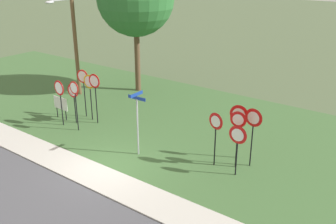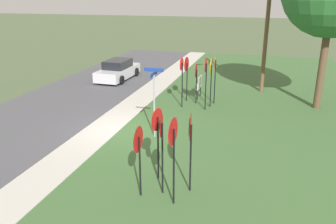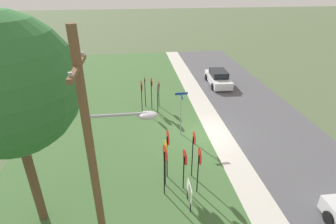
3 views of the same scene
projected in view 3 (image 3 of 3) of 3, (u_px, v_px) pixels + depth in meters
The scene contains 20 objects.
ground_plane at pixel (207, 135), 17.97m from camera, with size 160.00×160.00×0.00m, color #4C5B3D.
road_asphalt at pixel (275, 130), 18.53m from camera, with size 44.00×6.40×0.01m, color #4C4C51.
sidewalk_strip at pixel (218, 133), 18.05m from camera, with size 44.00×1.60×0.06m, color #BCB7AD.
grass_median at pixel (115, 141), 17.26m from camera, with size 44.00×12.00×0.04m, color #3D6033.
stop_sign_near_left at pixel (199, 161), 12.34m from camera, with size 0.80×0.11×2.50m.
stop_sign_near_right at pixel (193, 145), 13.35m from camera, with size 0.67×0.10×2.67m.
stop_sign_far_left at pixel (185, 161), 12.66m from camera, with size 0.75×0.11×2.24m.
stop_sign_far_center at pixel (168, 144), 13.25m from camera, with size 0.75×0.10×2.77m.
stop_sign_far_right at pixel (165, 160), 12.14m from camera, with size 0.75×0.13×2.75m.
stop_sign_center_tall at pixel (166, 153), 12.76m from camera, with size 0.76×0.11×2.59m.
yield_sign_near_left at pixel (142, 88), 20.21m from camera, with size 0.84×0.14×2.52m.
yield_sign_near_right at pixel (159, 87), 21.07m from camera, with size 0.78×0.10×2.22m.
yield_sign_far_left at pixel (145, 83), 20.92m from camera, with size 0.79×0.12×2.65m.
yield_sign_far_right at pixel (152, 86), 20.61m from camera, with size 0.70×0.13×2.56m.
yield_sign_center at pixel (158, 91), 19.97m from camera, with size 0.73×0.17×2.43m.
street_name_post at pixel (181, 110), 17.21m from camera, with size 0.96×0.82×2.97m.
utility_pole at pixel (97, 163), 7.77m from camera, with size 2.10×2.03×8.45m.
notice_board at pixel (189, 191), 12.01m from camera, with size 1.10×0.07×1.25m.
oak_tree_left at pixel (6, 86), 9.02m from camera, with size 4.93×4.93×8.59m.
parked_sedan_distant at pixel (218, 78), 26.12m from camera, with size 4.38×2.02×1.39m.
Camera 3 is at (-14.92, 4.57, 9.41)m, focal length 28.86 mm.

